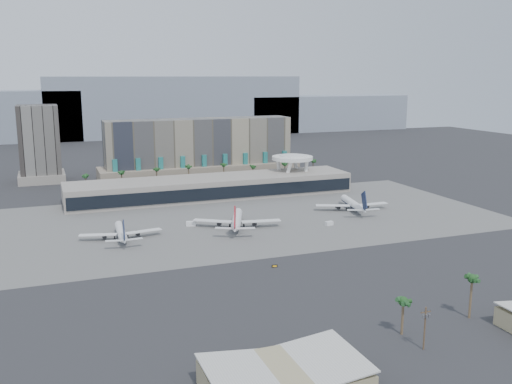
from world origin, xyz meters
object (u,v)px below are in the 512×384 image
object	(u,v)px
utility_pole	(425,324)
airliner_right	(353,204)
taxiway_sign	(275,266)
service_vehicle_a	(191,224)
service_vehicle_b	(329,223)
airliner_left	(121,232)
airliner_centre	(237,220)

from	to	relation	value
utility_pole	airliner_right	xyz separation A→B (m)	(63.18, 146.06, -3.51)
taxiway_sign	airliner_right	bearing A→B (deg)	55.19
airliner_right	service_vehicle_a	world-z (taller)	airliner_right
service_vehicle_b	taxiway_sign	xyz separation A→B (m)	(-48.47, -47.73, -0.47)
utility_pole	service_vehicle_a	size ratio (longest dim) A/B	2.60
airliner_right	service_vehicle_b	bearing A→B (deg)	-127.24
airliner_left	airliner_centre	world-z (taller)	airliner_centre
service_vehicle_b	taxiway_sign	world-z (taller)	service_vehicle_b
airliner_left	taxiway_sign	distance (m)	77.03
airliner_left	airliner_right	xyz separation A→B (m)	(124.39, 11.80, 0.35)
service_vehicle_b	airliner_right	bearing A→B (deg)	32.44
utility_pole	service_vehicle_b	xyz separation A→B (m)	(36.64, 122.93, -6.18)
airliner_right	taxiway_sign	distance (m)	103.23
utility_pole	service_vehicle_b	distance (m)	128.42
airliner_centre	utility_pole	bearing A→B (deg)	-65.92
airliner_left	service_vehicle_a	xyz separation A→B (m)	(34.67, 11.13, -2.15)
airliner_left	airliner_right	size ratio (longest dim) A/B	0.91
airliner_centre	airliner_right	distance (m)	70.98
taxiway_sign	airliner_left	bearing A→B (deg)	141.73
airliner_centre	taxiway_sign	distance (m)	59.58
utility_pole	airliner_right	world-z (taller)	airliner_right
airliner_right	utility_pole	bearing A→B (deg)	-101.70
airliner_left	airliner_right	world-z (taller)	airliner_right
taxiway_sign	airliner_centre	bearing A→B (deg)	97.02
utility_pole	airliner_right	size ratio (longest dim) A/B	0.29
utility_pole	airliner_centre	xyz separation A→B (m)	(-6.85, 134.48, -3.32)
airliner_left	airliner_centre	size ratio (longest dim) A/B	0.90
airliner_right	taxiway_sign	bearing A→B (deg)	-124.94
airliner_centre	airliner_right	size ratio (longest dim) A/B	1.01
airliner_centre	service_vehicle_a	distance (m)	22.67
utility_pole	taxiway_sign	xyz separation A→B (m)	(-11.82, 75.20, -6.65)
service_vehicle_a	service_vehicle_b	distance (m)	67.05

